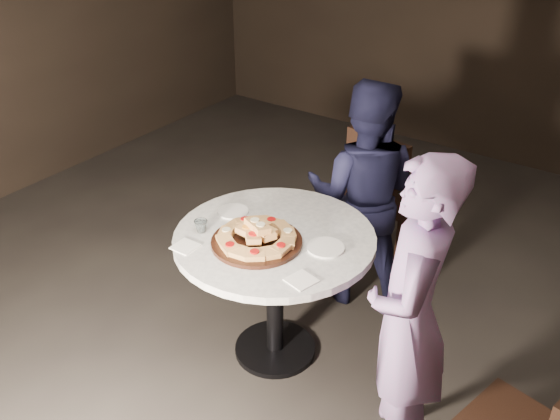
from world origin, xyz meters
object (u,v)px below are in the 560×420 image
Objects in this scene: chair_far at (386,190)px; diner_teal at (409,318)px; water_glass at (201,226)px; diner_navy at (362,195)px; serving_board at (257,242)px; table at (275,259)px; focaccia_pile at (257,235)px.

diner_teal is at bearing 130.26° from chair_far.
diner_navy is (0.44, 0.99, -0.11)m from water_glass.
chair_far reaches higher than serving_board.
focaccia_pile is at bearing -101.71° from table.
diner_navy is at bearing 82.59° from table.
water_glass is 0.05× the size of diner_teal.
focaccia_pile is 0.90m from diner_teal.
table is 1.40× the size of chair_far.
diner_teal reaches higher than diner_navy.
diner_teal reaches higher than water_glass.
focaccia_pile is at bearing -113.42° from diner_teal.
diner_navy reaches higher than focaccia_pile.
serving_board is at bearing -102.77° from table.
serving_board is 0.32m from water_glass.
serving_board is at bearing 95.53° from chair_far.
focaccia_pile is at bearing 95.64° from chair_far.
water_glass is 1.46m from chair_far.
diner_teal is (0.89, -0.07, -0.07)m from focaccia_pile.
water_glass is at bearing -108.56° from diner_teal.
chair_far is at bearing 85.12° from serving_board.
water_glass reaches higher than table.
diner_navy is 0.93× the size of diner_teal.
table is at bearing 96.35° from chair_far.
diner_navy reaches higher than chair_far.
serving_board is 1.11× the size of focaccia_pile.
focaccia_pile is at bearing 61.39° from diner_navy.
diner_navy reaches higher than water_glass.
serving_board is 0.04m from focaccia_pile.
water_glass reaches higher than serving_board.
chair_far is at bearing 85.23° from focaccia_pile.
focaccia_pile is at bearing 13.88° from water_glass.
serving_board is at bearing 13.72° from water_glass.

